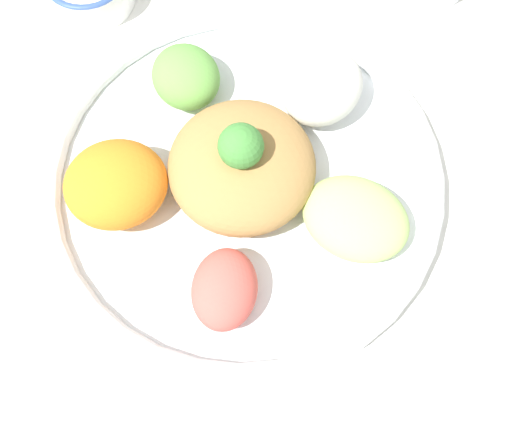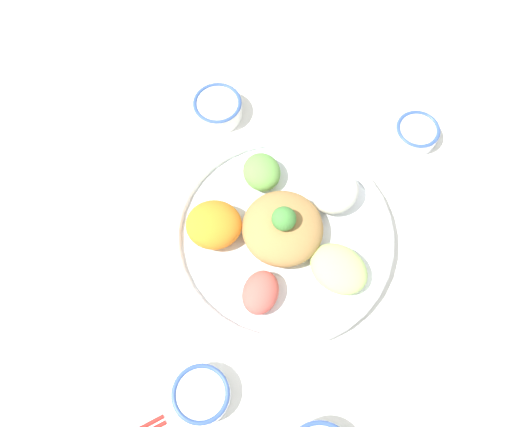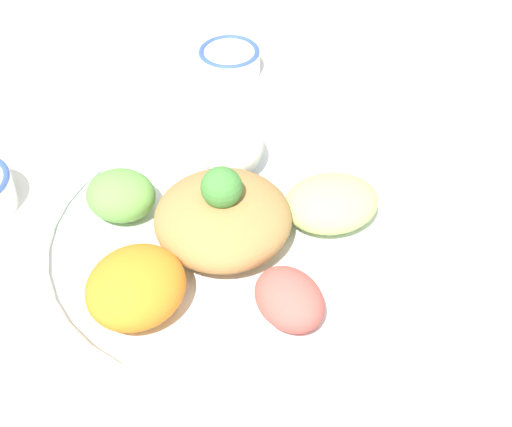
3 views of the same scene
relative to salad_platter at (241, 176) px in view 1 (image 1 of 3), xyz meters
The scene contains 3 objects.
ground_plane 0.04m from the salad_platter, behind, with size 2.40×2.40×0.00m, color white.
salad_platter is the anchor object (origin of this frame).
serving_spoon_main 0.35m from the salad_platter, 148.35° to the right, with size 0.05×0.13×0.01m.
Camera 1 is at (0.26, -0.08, 0.58)m, focal length 42.00 mm.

